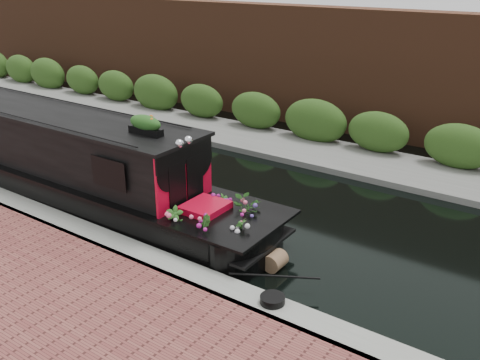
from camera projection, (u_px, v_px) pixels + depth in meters
The scene contains 8 objects.
ground at pixel (213, 196), 13.09m from camera, with size 80.00×80.00×0.00m, color black.
near_bank_coping at pixel (111, 251), 10.59m from camera, with size 40.00×0.60×0.50m, color gray.
far_bank_path at pixel (297, 151), 16.27m from camera, with size 40.00×2.40×0.34m, color slate.
far_hedge at pixel (312, 143), 16.95m from camera, with size 40.00×1.10×2.80m, color #2C4D19.
far_brick_wall at pixel (340, 128), 18.54m from camera, with size 40.00×1.00×8.00m, color #522D1B.
narrowboat at pixel (63, 164), 12.90m from camera, with size 11.39×2.13×2.68m.
rope_fender at pixel (275, 261), 9.90m from camera, with size 0.35×0.35×0.40m, color brown.
coiled_mooring_rope at pixel (272, 300), 8.53m from camera, with size 0.41×0.41×0.12m, color black.
Camera 1 is at (7.45, -9.40, 5.28)m, focal length 40.00 mm.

